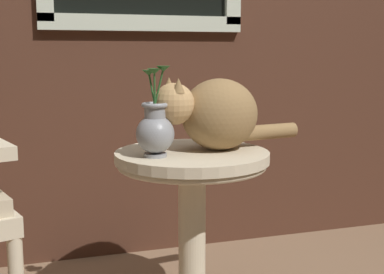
% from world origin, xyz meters
% --- Properties ---
extents(wicker_side_table, '(0.53, 0.53, 0.61)m').
position_xyz_m(wicker_side_table, '(0.06, 0.12, 0.42)').
color(wicker_side_table, beige).
rests_on(wicker_side_table, ground_plane).
extents(cat, '(0.56, 0.28, 0.25)m').
position_xyz_m(cat, '(0.14, 0.12, 0.74)').
color(cat, olive).
rests_on(cat, wicker_side_table).
extents(pewter_vase_with_ivy, '(0.12, 0.12, 0.29)m').
position_xyz_m(pewter_vase_with_ivy, '(-0.08, 0.06, 0.70)').
color(pewter_vase_with_ivy, gray).
rests_on(pewter_vase_with_ivy, wicker_side_table).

